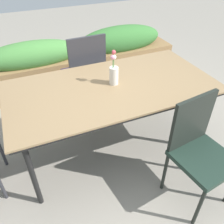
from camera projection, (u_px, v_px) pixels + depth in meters
ground_plane at (119, 148)px, 2.49m from camera, size 12.00×12.00×0.00m
dining_table at (112, 90)px, 2.09m from camera, size 1.83×0.94×0.75m
chair_far_side at (85, 71)px, 2.71m from camera, size 0.45×0.45×0.98m
chair_near_right at (199, 147)px, 1.79m from camera, size 0.46×0.46×0.91m
flower_vase at (114, 73)px, 2.03m from camera, size 0.08×0.08×0.31m
planter_box at (81, 60)px, 3.37m from camera, size 2.81×0.46×0.77m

